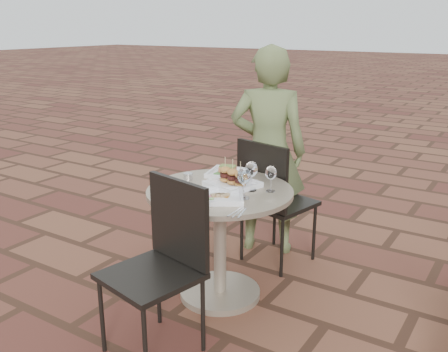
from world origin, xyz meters
The scene contains 13 objects.
ground centered at (0.00, 0.00, 0.00)m, with size 60.00×60.00×0.00m, color brown.
cafe_table centered at (0.12, -0.05, 0.48)m, with size 0.90×0.90×0.73m.
chair_far centered at (0.18, 0.53, 0.55)m, with size 0.53×0.53×0.93m.
chair_near centered at (0.16, -0.64, 0.55)m, with size 0.52×0.52×0.93m.
diner centered at (0.03, 0.76, 0.78)m, with size 0.57×0.38×1.57m, color #566336.
plate_salmon centered at (0.00, 0.23, 0.75)m, with size 0.29×0.29×0.07m.
plate_sliders centered at (0.16, 0.04, 0.77)m, with size 0.34×0.34×0.18m.
plate_tuna centered at (0.22, -0.19, 0.75)m, with size 0.37×0.37×0.03m.
wine_glass_right centered at (0.33, -0.11, 0.86)m, with size 0.08×0.08×0.19m.
wine_glass_mid centered at (0.29, 0.04, 0.86)m, with size 0.08×0.08×0.18m.
wine_glass_far centered at (0.40, 0.08, 0.84)m, with size 0.07×0.07×0.16m.
steel_ramekin centered at (-0.16, 0.00, 0.75)m, with size 0.06×0.06×0.04m, color silver.
cutlery_set centered at (0.42, -0.33, 0.73)m, with size 0.08×0.17×0.00m, color silver, non-canonical shape.
Camera 1 is at (1.70, -2.47, 1.70)m, focal length 40.00 mm.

